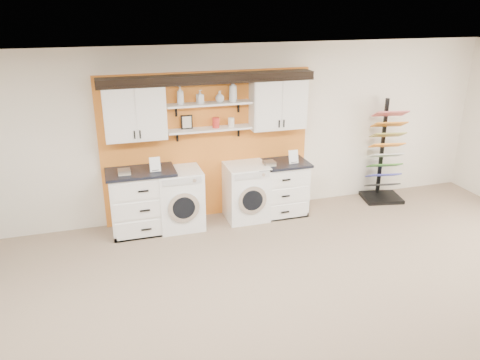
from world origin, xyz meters
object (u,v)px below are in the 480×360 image
object	(u,v)px
base_cabinet_right	(279,188)
dryer	(246,192)
base_cabinet_left	(143,201)
sample_rack	(384,170)
washer	(180,198)

from	to	relation	value
base_cabinet_right	dryer	world-z (taller)	dryer
base_cabinet_left	dryer	world-z (taller)	base_cabinet_left
base_cabinet_right	sample_rack	bearing A→B (deg)	1.06
washer	dryer	xyz separation A→B (m)	(1.10, 0.00, -0.01)
base_cabinet_left	dryer	xyz separation A→B (m)	(1.68, -0.00, -0.04)
base_cabinet_left	dryer	size ratio (longest dim) A/B	1.11
sample_rack	base_cabinet_left	bearing A→B (deg)	-168.57
base_cabinet_right	washer	size ratio (longest dim) A/B	0.98
washer	dryer	distance (m)	1.10
dryer	sample_rack	world-z (taller)	sample_rack
dryer	sample_rack	xyz separation A→B (m)	(2.62, 0.04, 0.10)
base_cabinet_left	washer	xyz separation A→B (m)	(0.58, -0.00, -0.02)
base_cabinet_right	dryer	distance (m)	0.58
base_cabinet_left	base_cabinet_right	distance (m)	2.26
washer	sample_rack	bearing A→B (deg)	0.63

